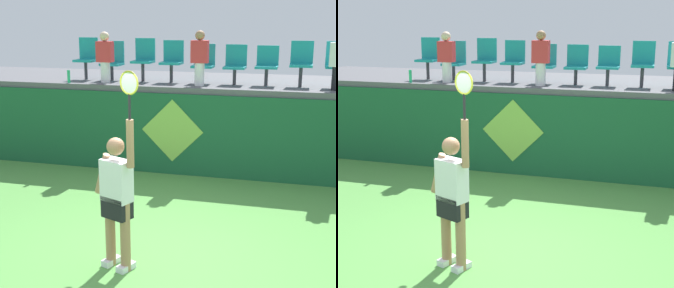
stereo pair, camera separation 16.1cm
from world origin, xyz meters
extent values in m
plane|color=#519342|center=(0.00, 0.00, 0.00)|extent=(40.00, 40.00, 0.00)
cube|color=#195633|center=(0.00, 3.75, 0.83)|extent=(13.13, 0.20, 1.65)
cube|color=#56565B|center=(0.00, 5.17, 1.71)|extent=(13.13, 2.95, 0.12)
cube|color=white|center=(-0.52, -0.31, 0.04)|extent=(0.21, 0.29, 0.08)
cube|color=white|center=(-0.28, -0.41, 0.04)|extent=(0.21, 0.29, 0.08)
cylinder|color=#A87A56|center=(-0.52, -0.31, 0.45)|extent=(0.13, 0.13, 0.91)
cylinder|color=#A87A56|center=(-0.28, -0.41, 0.45)|extent=(0.13, 0.13, 0.91)
cube|color=black|center=(-0.40, -0.36, 0.83)|extent=(0.42, 0.34, 0.28)
cube|color=white|center=(-0.40, -0.36, 1.17)|extent=(0.44, 0.35, 0.53)
sphere|color=#A87A56|center=(-0.40, -0.36, 1.60)|extent=(0.22, 0.22, 0.22)
cylinder|color=#A87A56|center=(-0.63, -0.26, 1.21)|extent=(0.27, 0.18, 0.55)
cylinder|color=#A87A56|center=(-0.18, -0.45, 1.67)|extent=(0.09, 0.09, 0.58)
cylinder|color=black|center=(-0.18, -0.45, 2.11)|extent=(0.03, 0.03, 0.30)
torus|color=gold|center=(-0.18, -0.45, 2.39)|extent=(0.27, 0.13, 0.28)
ellipsoid|color=silver|center=(-0.18, -0.45, 2.39)|extent=(0.23, 0.11, 0.24)
cylinder|color=#26B272|center=(-3.05, 3.80, 1.91)|extent=(0.06, 0.06, 0.27)
cylinder|color=#38383D|center=(-2.96, 4.46, 1.97)|extent=(0.07, 0.07, 0.39)
cube|color=teal|center=(-2.96, 4.46, 2.19)|extent=(0.44, 0.42, 0.05)
cube|color=teal|center=(-2.96, 4.65, 2.45)|extent=(0.44, 0.04, 0.47)
cylinder|color=#38383D|center=(-2.34, 4.46, 1.94)|extent=(0.07, 0.07, 0.33)
cube|color=teal|center=(-2.34, 4.46, 2.13)|extent=(0.44, 0.42, 0.05)
cube|color=teal|center=(-2.34, 4.65, 2.38)|extent=(0.44, 0.04, 0.47)
cylinder|color=#38383D|center=(-1.63, 4.46, 1.97)|extent=(0.07, 0.07, 0.40)
cube|color=teal|center=(-1.63, 4.46, 2.20)|extent=(0.44, 0.42, 0.05)
cube|color=teal|center=(-1.63, 4.65, 2.45)|extent=(0.44, 0.04, 0.47)
cylinder|color=#38383D|center=(-0.99, 4.46, 1.97)|extent=(0.07, 0.07, 0.38)
cube|color=teal|center=(-0.99, 4.46, 2.18)|extent=(0.44, 0.42, 0.05)
cube|color=teal|center=(-0.99, 4.65, 2.43)|extent=(0.44, 0.04, 0.44)
cylinder|color=#38383D|center=(-0.32, 4.46, 1.94)|extent=(0.07, 0.07, 0.33)
cube|color=teal|center=(-0.32, 4.46, 2.13)|extent=(0.44, 0.42, 0.05)
cube|color=teal|center=(-0.32, 4.65, 2.37)|extent=(0.44, 0.04, 0.43)
cylinder|color=#38383D|center=(0.35, 4.46, 1.94)|extent=(0.07, 0.07, 0.32)
cube|color=teal|center=(0.35, 4.46, 2.12)|extent=(0.44, 0.42, 0.05)
cube|color=teal|center=(0.35, 4.65, 2.36)|extent=(0.44, 0.04, 0.43)
cylinder|color=#38383D|center=(0.99, 4.46, 1.95)|extent=(0.07, 0.07, 0.35)
cube|color=teal|center=(0.99, 4.46, 2.15)|extent=(0.44, 0.42, 0.05)
cube|color=teal|center=(0.99, 4.65, 2.37)|extent=(0.44, 0.04, 0.40)
cylinder|color=#38383D|center=(1.66, 4.46, 1.97)|extent=(0.07, 0.07, 0.40)
cube|color=teal|center=(1.66, 4.46, 2.20)|extent=(0.44, 0.42, 0.05)
cube|color=teal|center=(1.66, 4.65, 2.45)|extent=(0.44, 0.04, 0.45)
cylinder|color=#38383D|center=(2.34, 4.46, 1.97)|extent=(0.07, 0.07, 0.39)
cylinder|color=white|center=(-2.34, 4.09, 1.99)|extent=(0.20, 0.20, 0.43)
cube|color=red|center=(-2.34, 4.09, 2.42)|extent=(0.34, 0.20, 0.43)
sphere|color=beige|center=(-2.34, 4.09, 2.73)|extent=(0.20, 0.20, 0.20)
cylinder|color=white|center=(-0.32, 4.13, 2.00)|extent=(0.20, 0.20, 0.46)
cube|color=red|center=(-0.32, 4.13, 2.45)|extent=(0.34, 0.20, 0.44)
sphere|color=#A87A56|center=(-0.32, 4.13, 2.77)|extent=(0.19, 0.19, 0.19)
cube|color=#195633|center=(-0.75, 3.64, 0.00)|extent=(0.90, 0.01, 0.00)
plane|color=#8CC64C|center=(-0.75, 3.64, 0.91)|extent=(1.27, 0.00, 1.27)
camera|label=1|loc=(1.76, -5.86, 3.12)|focal=53.74mm
camera|label=2|loc=(1.92, -5.82, 3.12)|focal=53.74mm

